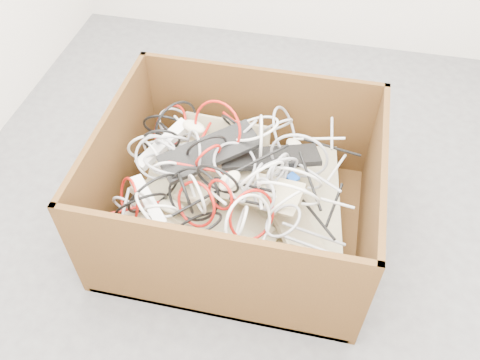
% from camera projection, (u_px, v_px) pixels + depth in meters
% --- Properties ---
extents(ground, '(3.00, 3.00, 0.00)m').
position_uv_depth(ground, '(257.00, 206.00, 2.44)').
color(ground, '#48484A').
rests_on(ground, ground).
extents(cardboard_box, '(1.14, 0.95, 0.57)m').
position_uv_depth(cardboard_box, '(236.00, 205.00, 2.26)').
color(cardboard_box, '#3B220E').
rests_on(cardboard_box, ground).
extents(keyboard_pile, '(0.91, 0.83, 0.36)m').
position_uv_depth(keyboard_pile, '(238.00, 185.00, 2.17)').
color(keyboard_pile, tan).
rests_on(keyboard_pile, cardboard_box).
extents(mice_scatter, '(0.66, 0.67, 0.21)m').
position_uv_depth(mice_scatter, '(229.00, 175.00, 2.10)').
color(mice_scatter, beige).
rests_on(mice_scatter, keyboard_pile).
extents(power_strip_left, '(0.19, 0.27, 0.12)m').
position_uv_depth(power_strip_left, '(163.00, 144.00, 2.20)').
color(power_strip_left, white).
rests_on(power_strip_left, keyboard_pile).
extents(power_strip_right, '(0.21, 0.22, 0.08)m').
position_uv_depth(power_strip_right, '(148.00, 201.00, 2.02)').
color(power_strip_right, white).
rests_on(power_strip_right, keyboard_pile).
extents(vga_plug, '(0.06, 0.06, 0.03)m').
position_uv_depth(vga_plug, '(293.00, 178.00, 2.09)').
color(vga_plug, '#0B3EAB').
rests_on(vga_plug, keyboard_pile).
extents(cable_tangle, '(1.05, 0.85, 0.45)m').
position_uv_depth(cable_tangle, '(216.00, 168.00, 2.07)').
color(cable_tangle, '#97979C').
rests_on(cable_tangle, keyboard_pile).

